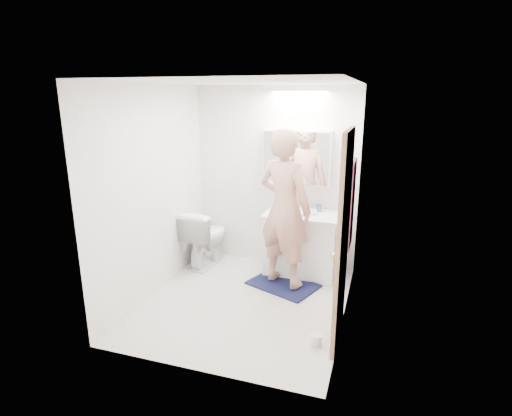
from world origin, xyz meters
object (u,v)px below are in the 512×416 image
at_px(medicine_cabinet, 297,157).
at_px(soap_bottle_a, 287,201).
at_px(toilet_paper_roll, 316,340).
at_px(soap_bottle_b, 293,202).
at_px(toilet, 206,237).
at_px(toothbrush_cup, 319,208).
at_px(vanity_cabinet, 301,245).
at_px(person, 285,208).

relative_size(medicine_cabinet, soap_bottle_a, 4.28).
bearing_deg(toilet_paper_roll, soap_bottle_b, 110.34).
height_order(toilet, toilet_paper_roll, toilet).
height_order(soap_bottle_a, toothbrush_cup, soap_bottle_a).
relative_size(vanity_cabinet, toilet_paper_roll, 8.18).
bearing_deg(vanity_cabinet, toothbrush_cup, 41.27).
xyz_separation_m(toilet, toilet_paper_roll, (1.77, -1.41, -0.35)).
xyz_separation_m(medicine_cabinet, toilet, (-1.17, -0.33, -1.10)).
bearing_deg(toilet_paper_roll, soap_bottle_a, 112.88).
relative_size(vanity_cabinet, medicine_cabinet, 1.02).
distance_m(toilet, soap_bottle_b, 1.29).
bearing_deg(toothbrush_cup, medicine_cabinet, 171.21).
relative_size(medicine_cabinet, person, 0.47).
bearing_deg(soap_bottle_b, medicine_cabinet, 47.20).
bearing_deg(person, soap_bottle_a, -57.34).
distance_m(toothbrush_cup, toilet_paper_roll, 1.89).
height_order(vanity_cabinet, medicine_cabinet, medicine_cabinet).
xyz_separation_m(vanity_cabinet, person, (-0.13, -0.43, 0.60)).
bearing_deg(soap_bottle_b, vanity_cabinet, -46.81).
relative_size(toothbrush_cup, toilet_paper_roll, 0.83).
bearing_deg(soap_bottle_a, vanity_cabinet, -31.57).
relative_size(toilet, toilet_paper_roll, 7.23).
height_order(medicine_cabinet, toilet_paper_roll, medicine_cabinet).
xyz_separation_m(person, toilet_paper_roll, (0.59, -1.10, -0.94)).
xyz_separation_m(vanity_cabinet, soap_bottle_a, (-0.24, 0.15, 0.53)).
bearing_deg(person, toothbrush_cup, -96.31).
relative_size(person, soap_bottle_a, 9.19).
distance_m(toilet, toothbrush_cup, 1.59).
distance_m(vanity_cabinet, toilet, 1.31).
xyz_separation_m(toilet, toothbrush_cup, (1.49, 0.28, 0.46)).
bearing_deg(vanity_cabinet, person, -106.74).
bearing_deg(medicine_cabinet, toilet_paper_roll, -70.80).
bearing_deg(toilet_paper_roll, toothbrush_cup, 99.48).
distance_m(soap_bottle_a, toothbrush_cup, 0.43).
bearing_deg(toothbrush_cup, soap_bottle_a, -178.66).
xyz_separation_m(person, soap_bottle_b, (-0.04, 0.61, -0.08)).
bearing_deg(soap_bottle_b, soap_bottle_a, -158.23).
bearing_deg(toothbrush_cup, vanity_cabinet, -138.73).
relative_size(soap_bottle_a, toothbrush_cup, 2.26).
xyz_separation_m(soap_bottle_a, soap_bottle_b, (0.08, 0.03, -0.01)).
bearing_deg(toilet_paper_roll, toilet, 141.44).
xyz_separation_m(soap_bottle_b, toothbrush_cup, (0.35, -0.02, -0.05)).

